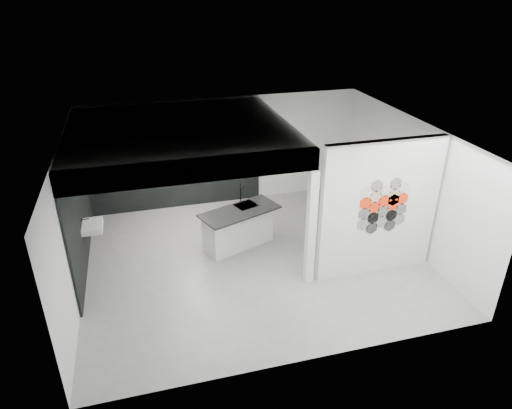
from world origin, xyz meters
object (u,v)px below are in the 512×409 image
(kettle, at_px, (207,155))
(glass_vase, at_px, (232,153))
(kitchen_island, at_px, (238,227))
(stockpot, at_px, (145,160))
(partition_panel, at_px, (379,209))
(wall_basin, at_px, (92,226))
(utensil_cup, at_px, (148,161))
(glass_bowl, at_px, (232,154))
(bottle_dark, at_px, (161,159))

(kettle, xyz_separation_m, glass_vase, (0.65, 0.00, -0.00))
(kitchen_island, bearing_deg, stockpot, 108.01)
(partition_panel, height_order, wall_basin, partition_panel)
(kitchen_island, bearing_deg, utensil_cup, 106.79)
(kettle, xyz_separation_m, glass_bowl, (0.65, 0.00, -0.03))
(partition_panel, distance_m, kitchen_island, 3.08)
(kitchen_island, distance_m, utensil_cup, 2.96)
(bottle_dark, xyz_separation_m, utensil_cup, (-0.30, 0.00, -0.02))
(partition_panel, height_order, utensil_cup, partition_panel)
(wall_basin, xyz_separation_m, kettle, (2.74, 2.07, 0.55))
(glass_vase, bearing_deg, kitchen_island, -99.32)
(kitchen_island, bearing_deg, partition_panel, -54.94)
(stockpot, bearing_deg, utensil_cup, 0.00)
(kitchen_island, relative_size, glass_bowl, 15.83)
(kettle, bearing_deg, partition_panel, -77.19)
(wall_basin, xyz_separation_m, stockpot, (1.22, 2.07, 0.56))
(glass_vase, bearing_deg, kettle, 180.00)
(partition_panel, xyz_separation_m, utensil_cup, (-4.17, 3.87, -0.03))
(kettle, relative_size, utensil_cup, 1.63)
(partition_panel, bearing_deg, kitchen_island, 146.12)
(utensil_cup, bearing_deg, kettle, 0.00)
(kettle, distance_m, glass_bowl, 0.65)
(wall_basin, height_order, glass_bowl, glass_bowl)
(wall_basin, bearing_deg, glass_bowl, 31.35)
(stockpot, bearing_deg, kettle, 0.00)
(partition_panel, distance_m, bottle_dark, 5.47)
(stockpot, relative_size, utensil_cup, 2.04)
(utensil_cup, bearing_deg, stockpot, 180.00)
(wall_basin, relative_size, glass_bowl, 5.02)
(glass_vase, xyz_separation_m, utensil_cup, (-2.10, 0.00, -0.02))
(stockpot, distance_m, kettle, 1.52)
(glass_bowl, bearing_deg, bottle_dark, 180.00)
(partition_panel, distance_m, glass_bowl, 4.39)
(partition_panel, relative_size, bottle_dark, 19.66)
(utensil_cup, bearing_deg, glass_vase, 0.00)
(wall_basin, distance_m, bottle_dark, 2.67)
(wall_basin, distance_m, kettle, 3.47)
(wall_basin, relative_size, glass_vase, 4.04)
(kettle, xyz_separation_m, utensil_cup, (-1.45, 0.00, -0.02))
(partition_panel, distance_m, glass_vase, 4.39)
(kitchen_island, xyz_separation_m, bottle_dark, (-1.43, 2.23, 0.92))
(wall_basin, bearing_deg, utensil_cup, 57.91)
(partition_panel, bearing_deg, stockpot, 137.70)
(partition_panel, relative_size, utensil_cup, 25.69)
(partition_panel, bearing_deg, wall_basin, 161.77)
(wall_basin, bearing_deg, kitchen_island, -3.05)
(kettle, relative_size, glass_vase, 1.19)
(glass_bowl, height_order, utensil_cup, utensil_cup)
(partition_panel, height_order, glass_vase, partition_panel)
(partition_panel, xyz_separation_m, bottle_dark, (-3.87, 3.87, -0.01))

